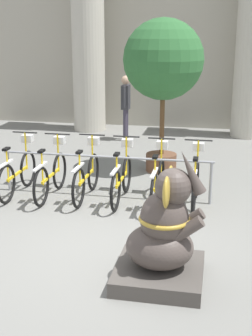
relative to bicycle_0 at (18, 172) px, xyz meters
The scene contains 13 objects.
ground_plane 2.78m from the bicycle_0, 41.58° to the right, with size 60.00×60.00×0.00m, color slate.
building_facade 7.54m from the bicycle_0, 73.14° to the left, with size 20.00×0.20×6.00m.
column_left 6.19m from the bicycle_0, 92.46° to the left, with size 1.18×1.18×5.16m.
bike_rack 1.62m from the bicycle_0, ahead, with size 3.81×0.05×0.77m.
bicycle_0 is the anchor object (origin of this frame).
bicycle_1 0.64m from the bicycle_0, ahead, with size 0.48×1.65×1.08m.
bicycle_2 1.29m from the bicycle_0, ahead, with size 0.48×1.65×1.08m.
bicycle_3 1.93m from the bicycle_0, ahead, with size 0.48×1.65×1.08m.
bicycle_4 2.57m from the bicycle_0, ahead, with size 0.48×1.65×1.08m.
bicycle_5 3.21m from the bicycle_0, ahead, with size 0.48×1.65×1.08m.
elephant_statue 3.95m from the bicycle_0, 41.26° to the right, with size 1.04×1.04×1.65m.
person_pedestrian 4.81m from the bicycle_0, 76.93° to the left, with size 0.23×0.47×1.74m.
potted_tree 3.59m from the bicycle_0, 39.37° to the left, with size 1.63×1.63×3.15m.
Camera 1 is at (1.46, -5.79, 2.90)m, focal length 50.00 mm.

